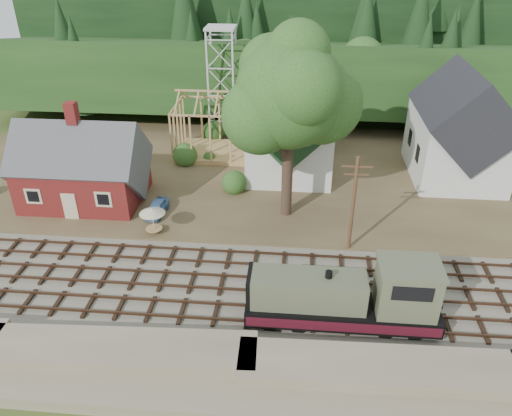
# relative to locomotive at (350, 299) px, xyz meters

# --- Properties ---
(ground) EXTENTS (140.00, 140.00, 0.00)m
(ground) POSITION_rel_locomotive_xyz_m (-6.38, 3.00, -2.08)
(ground) COLOR #384C1E
(ground) RESTS_ON ground
(embankment) EXTENTS (64.00, 5.00, 1.60)m
(embankment) POSITION_rel_locomotive_xyz_m (-6.38, -5.50, -2.08)
(embankment) COLOR #7F7259
(embankment) RESTS_ON ground
(railroad_bed) EXTENTS (64.00, 11.00, 0.16)m
(railroad_bed) POSITION_rel_locomotive_xyz_m (-6.38, 3.00, -2.00)
(railroad_bed) COLOR #726B5B
(railroad_bed) RESTS_ON ground
(village_flat) EXTENTS (64.00, 26.00, 0.30)m
(village_flat) POSITION_rel_locomotive_xyz_m (-6.38, 21.00, -1.93)
(village_flat) COLOR brown
(village_flat) RESTS_ON ground
(hillside) EXTENTS (70.00, 28.96, 12.74)m
(hillside) POSITION_rel_locomotive_xyz_m (-6.38, 45.00, -2.08)
(hillside) COLOR #1E3F19
(hillside) RESTS_ON ground
(ridge) EXTENTS (80.00, 20.00, 12.00)m
(ridge) POSITION_rel_locomotive_xyz_m (-6.38, 61.00, -2.08)
(ridge) COLOR black
(ridge) RESTS_ON ground
(depot) EXTENTS (10.80, 7.41, 9.00)m
(depot) POSITION_rel_locomotive_xyz_m (-22.38, 14.00, 1.13)
(depot) COLOR maroon
(depot) RESTS_ON village_flat
(church) EXTENTS (8.40, 15.17, 13.00)m
(church) POSITION_rel_locomotive_xyz_m (-4.38, 22.68, 3.10)
(church) COLOR silver
(church) RESTS_ON village_flat
(farmhouse) EXTENTS (8.40, 10.80, 10.60)m
(farmhouse) POSITION_rel_locomotive_xyz_m (11.62, 22.00, 2.78)
(farmhouse) COLOR silver
(farmhouse) RESTS_ON village_flat
(timber_frame) EXTENTS (8.20, 6.20, 6.99)m
(timber_frame) POSITION_rel_locomotive_xyz_m (-12.38, 25.00, 1.18)
(timber_frame) COLOR tan
(timber_frame) RESTS_ON village_flat
(lattice_tower) EXTENTS (3.20, 3.20, 12.12)m
(lattice_tower) POSITION_rel_locomotive_xyz_m (-12.38, 31.00, 7.95)
(lattice_tower) COLOR silver
(lattice_tower) RESTS_ON village_flat
(big_tree) EXTENTS (10.90, 8.40, 14.70)m
(big_tree) POSITION_rel_locomotive_xyz_m (-4.22, 13.08, 8.13)
(big_tree) COLOR #38281E
(big_tree) RESTS_ON village_flat
(telegraph_pole_near) EXTENTS (2.20, 0.28, 8.00)m
(telegraph_pole_near) POSITION_rel_locomotive_xyz_m (0.62, 8.20, 2.16)
(telegraph_pole_near) COLOR #4C331E
(telegraph_pole_near) RESTS_ON ground
(locomotive) EXTENTS (11.70, 2.93, 4.69)m
(locomotive) POSITION_rel_locomotive_xyz_m (0.00, 0.00, 0.00)
(locomotive) COLOR black
(locomotive) RESTS_ON railroad_bed
(car_blue) EXTENTS (1.63, 3.47, 1.15)m
(car_blue) POSITION_rel_locomotive_xyz_m (-15.40, 11.93, -1.21)
(car_blue) COLOR #5782BB
(car_blue) RESTS_ON village_flat
(car_green) EXTENTS (3.94, 2.29, 1.23)m
(car_green) POSITION_rel_locomotive_xyz_m (-27.23, 16.88, -1.17)
(car_green) COLOR #79A874
(car_green) RESTS_ON village_flat
(patio_set) EXTENTS (2.06, 2.06, 2.29)m
(patio_set) POSITION_rel_locomotive_xyz_m (-14.85, 8.94, 0.16)
(patio_set) COLOR silver
(patio_set) RESTS_ON village_flat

